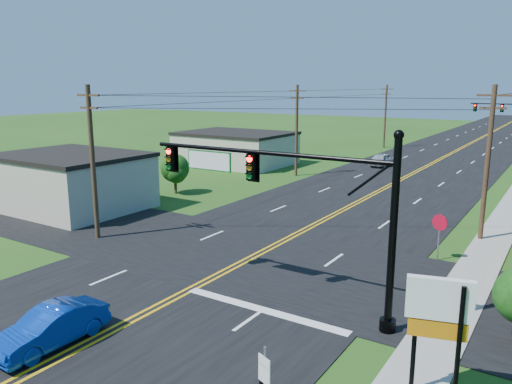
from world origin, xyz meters
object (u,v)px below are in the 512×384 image
Objects in this scene: stop_sign at (439,227)px; signal_mast_far at (508,113)px; signal_mast_main at (284,193)px; blue_car at (51,328)px; route_sign at (264,376)px.

signal_mast_far is at bearing 110.96° from stop_sign.
stop_sign is (4.06, -63.02, -2.75)m from signal_mast_far.
signal_mast_main is 9.83m from blue_car.
blue_car is at bearing -102.30° from stop_sign.
signal_mast_main is 1.03× the size of signal_mast_far.
signal_mast_main reaches higher than blue_car.
signal_mast_far is at bearing 86.79° from blue_car.
signal_mast_far reaches higher than blue_car.
signal_mast_far is 2.67× the size of blue_car.
signal_mast_main is at bearing -90.08° from signal_mast_far.
blue_car is (-5.20, -79.35, -3.87)m from signal_mast_far.
signal_mast_main is at bearing 55.77° from blue_car.
route_sign is (3.06, -78.57, -3.32)m from signal_mast_far.
route_sign is at bearing -76.41° from stop_sign.
signal_mast_far is 5.23× the size of route_sign.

